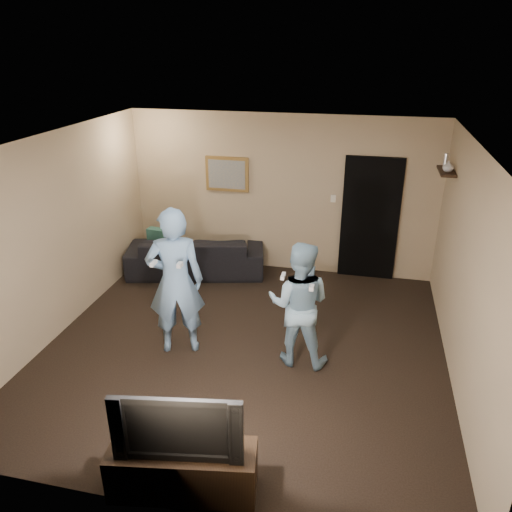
% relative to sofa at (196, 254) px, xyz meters
% --- Properties ---
extents(ground, '(5.00, 5.00, 0.00)m').
position_rel_sofa_xyz_m(ground, '(1.34, -1.99, -0.33)').
color(ground, black).
rests_on(ground, ground).
extents(ceiling, '(5.00, 5.00, 0.04)m').
position_rel_sofa_xyz_m(ceiling, '(1.34, -1.99, 2.27)').
color(ceiling, silver).
rests_on(ceiling, wall_back).
extents(wall_back, '(5.00, 0.04, 2.60)m').
position_rel_sofa_xyz_m(wall_back, '(1.34, 0.51, 0.97)').
color(wall_back, tan).
rests_on(wall_back, ground).
extents(wall_front, '(5.00, 0.04, 2.60)m').
position_rel_sofa_xyz_m(wall_front, '(1.34, -4.49, 0.97)').
color(wall_front, tan).
rests_on(wall_front, ground).
extents(wall_left, '(0.04, 5.00, 2.60)m').
position_rel_sofa_xyz_m(wall_left, '(-1.16, -1.99, 0.97)').
color(wall_left, tan).
rests_on(wall_left, ground).
extents(wall_right, '(0.04, 5.00, 2.60)m').
position_rel_sofa_xyz_m(wall_right, '(3.84, -1.99, 0.97)').
color(wall_right, tan).
rests_on(wall_right, ground).
extents(sofa, '(2.39, 1.37, 0.66)m').
position_rel_sofa_xyz_m(sofa, '(0.00, 0.00, 0.00)').
color(sofa, black).
rests_on(sofa, ground).
extents(throw_pillow, '(0.50, 0.22, 0.49)m').
position_rel_sofa_xyz_m(throw_pillow, '(-0.59, 0.00, 0.15)').
color(throw_pillow, '#184A44').
rests_on(throw_pillow, sofa).
extents(painting_frame, '(0.72, 0.05, 0.57)m').
position_rel_sofa_xyz_m(painting_frame, '(0.44, 0.49, 1.27)').
color(painting_frame, olive).
rests_on(painting_frame, wall_back).
extents(painting_canvas, '(0.62, 0.01, 0.47)m').
position_rel_sofa_xyz_m(painting_canvas, '(0.44, 0.46, 1.27)').
color(painting_canvas, slate).
rests_on(painting_canvas, painting_frame).
extents(doorway, '(0.90, 0.06, 2.00)m').
position_rel_sofa_xyz_m(doorway, '(2.79, 0.48, 0.67)').
color(doorway, black).
rests_on(doorway, ground).
extents(light_switch, '(0.08, 0.02, 0.12)m').
position_rel_sofa_xyz_m(light_switch, '(2.19, 0.49, 0.97)').
color(light_switch, silver).
rests_on(light_switch, wall_back).
extents(wall_shelf, '(0.20, 0.60, 0.03)m').
position_rel_sofa_xyz_m(wall_shelf, '(3.73, -0.19, 1.66)').
color(wall_shelf, black).
rests_on(wall_shelf, wall_right).
extents(shelf_vase, '(0.18, 0.18, 0.15)m').
position_rel_sofa_xyz_m(shelf_vase, '(3.73, -0.28, 1.75)').
color(shelf_vase, silver).
rests_on(shelf_vase, wall_shelf).
extents(shelf_figurine, '(0.06, 0.06, 0.18)m').
position_rel_sofa_xyz_m(shelf_figurine, '(3.73, 0.03, 1.77)').
color(shelf_figurine, white).
rests_on(shelf_figurine, wall_shelf).
extents(tv_console, '(1.31, 0.60, 0.45)m').
position_rel_sofa_xyz_m(tv_console, '(1.36, -4.29, -0.08)').
color(tv_console, black).
rests_on(tv_console, ground).
extents(television, '(1.08, 0.31, 0.62)m').
position_rel_sofa_xyz_m(television, '(1.36, -4.29, 0.45)').
color(television, black).
rests_on(television, tv_console).
extents(wii_player_left, '(0.80, 0.65, 1.89)m').
position_rel_sofa_xyz_m(wii_player_left, '(0.53, -2.20, 0.62)').
color(wii_player_left, '#739DC9').
rests_on(wii_player_left, ground).
extents(wii_player_right, '(0.77, 0.61, 1.56)m').
position_rel_sofa_xyz_m(wii_player_right, '(2.03, -2.13, 0.45)').
color(wii_player_right, '#87AEC5').
rests_on(wii_player_right, ground).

